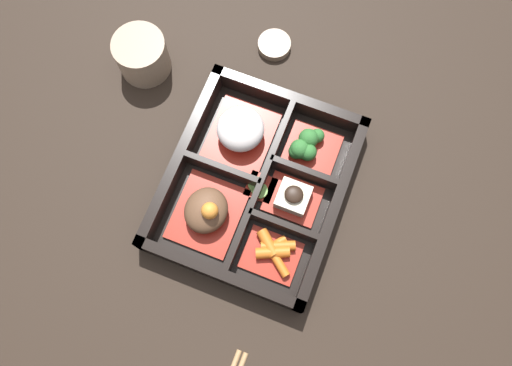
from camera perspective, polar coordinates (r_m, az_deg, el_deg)
The scene contains 11 objects.
ground_plane at distance 0.71m, azimuth 0.00°, elevation -0.57°, with size 3.00×3.00×0.00m, color black.
bento_base at distance 0.70m, azimuth 0.00°, elevation -0.46°, with size 0.28×0.23×0.01m.
bento_rim at distance 0.68m, azimuth 0.23°, elevation -0.18°, with size 0.28×0.23×0.04m.
bowl_stew at distance 0.67m, azimuth -5.66°, elevation -3.23°, with size 0.10×0.09×0.06m.
bowl_rice at distance 0.70m, azimuth -1.78°, elevation 6.03°, with size 0.10×0.09×0.05m.
bowl_carrots at distance 0.67m, azimuth 1.92°, elevation -7.85°, with size 0.06×0.07×0.02m.
bowl_tofu at distance 0.68m, azimuth 4.16°, elevation -1.91°, with size 0.06×0.07×0.03m.
bowl_greens at distance 0.70m, azimuth 5.84°, elevation 4.20°, with size 0.07×0.07×0.03m.
bowl_pickles at distance 0.69m, azimuth 0.45°, elevation -0.53°, with size 0.04×0.04×0.01m.
tea_cup at distance 0.77m, azimuth -12.91°, elevation 14.08°, with size 0.08×0.08×0.06m.
sauce_dish at distance 0.79m, azimuth 2.10°, elevation 15.50°, with size 0.05×0.05×0.01m.
Camera 1 is at (-0.18, -0.07, 0.68)m, focal length 35.00 mm.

